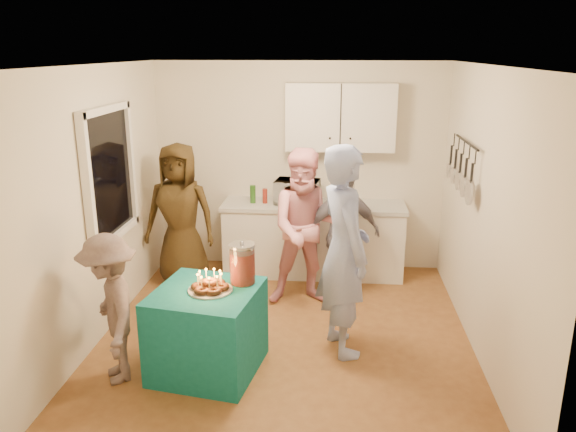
# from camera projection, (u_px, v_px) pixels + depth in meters

# --- Properties ---
(floor) EXTENTS (4.00, 4.00, 0.00)m
(floor) POSITION_uv_depth(u_px,v_px,m) (285.00, 338.00, 5.53)
(floor) COLOR brown
(floor) RESTS_ON ground
(ceiling) EXTENTS (4.00, 4.00, 0.00)m
(ceiling) POSITION_uv_depth(u_px,v_px,m) (284.00, 65.00, 4.78)
(ceiling) COLOR white
(ceiling) RESTS_ON floor
(back_wall) EXTENTS (3.60, 3.60, 0.00)m
(back_wall) POSITION_uv_depth(u_px,v_px,m) (299.00, 167.00, 7.07)
(back_wall) COLOR silver
(back_wall) RESTS_ON floor
(left_wall) EXTENTS (4.00, 4.00, 0.00)m
(left_wall) POSITION_uv_depth(u_px,v_px,m) (96.00, 207.00, 5.31)
(left_wall) COLOR silver
(left_wall) RESTS_ON floor
(right_wall) EXTENTS (4.00, 4.00, 0.00)m
(right_wall) POSITION_uv_depth(u_px,v_px,m) (485.00, 216.00, 5.01)
(right_wall) COLOR silver
(right_wall) RESTS_ON floor
(window_night) EXTENTS (0.04, 1.00, 1.20)m
(window_night) POSITION_uv_depth(u_px,v_px,m) (109.00, 174.00, 5.52)
(window_night) COLOR black
(window_night) RESTS_ON left_wall
(counter) EXTENTS (2.20, 0.58, 0.86)m
(counter) POSITION_uv_depth(u_px,v_px,m) (313.00, 241.00, 7.01)
(counter) COLOR white
(counter) RESTS_ON floor
(countertop) EXTENTS (2.24, 0.62, 0.05)m
(countertop) POSITION_uv_depth(u_px,v_px,m) (314.00, 206.00, 6.88)
(countertop) COLOR beige
(countertop) RESTS_ON counter
(upper_cabinet) EXTENTS (1.30, 0.30, 0.80)m
(upper_cabinet) POSITION_uv_depth(u_px,v_px,m) (341.00, 117.00, 6.70)
(upper_cabinet) COLOR white
(upper_cabinet) RESTS_ON back_wall
(pot_rack) EXTENTS (0.12, 1.00, 0.60)m
(pot_rack) POSITION_uv_depth(u_px,v_px,m) (462.00, 167.00, 5.60)
(pot_rack) COLOR black
(pot_rack) RESTS_ON right_wall
(microwave) EXTENTS (0.57, 0.42, 0.29)m
(microwave) POSITION_uv_depth(u_px,v_px,m) (297.00, 192.00, 6.85)
(microwave) COLOR white
(microwave) RESTS_ON countertop
(party_table) EXTENTS (0.98, 0.98, 0.76)m
(party_table) POSITION_uv_depth(u_px,v_px,m) (207.00, 330.00, 4.88)
(party_table) COLOR #0F6868
(party_table) RESTS_ON floor
(donut_cake) EXTENTS (0.38, 0.38, 0.18)m
(donut_cake) POSITION_uv_depth(u_px,v_px,m) (210.00, 281.00, 4.74)
(donut_cake) COLOR #381C0C
(donut_cake) RESTS_ON party_table
(punch_jar) EXTENTS (0.22, 0.22, 0.34)m
(punch_jar) POSITION_uv_depth(u_px,v_px,m) (242.00, 265.00, 4.88)
(punch_jar) COLOR red
(punch_jar) RESTS_ON party_table
(man_birthday) EXTENTS (0.69, 0.83, 1.96)m
(man_birthday) POSITION_uv_depth(u_px,v_px,m) (344.00, 251.00, 5.07)
(man_birthday) COLOR #9EAEE6
(man_birthday) RESTS_ON floor
(woman_back_left) EXTENTS (0.86, 0.58, 1.71)m
(woman_back_left) POSITION_uv_depth(u_px,v_px,m) (180.00, 215.00, 6.58)
(woman_back_left) COLOR brown
(woman_back_left) RESTS_ON floor
(woman_back_center) EXTENTS (0.93, 0.78, 1.74)m
(woman_back_center) POSITION_uv_depth(u_px,v_px,m) (307.00, 228.00, 6.08)
(woman_back_center) COLOR pink
(woman_back_center) RESTS_ON floor
(woman_back_right) EXTENTS (0.95, 0.61, 1.50)m
(woman_back_right) POSITION_uv_depth(u_px,v_px,m) (342.00, 235.00, 6.25)
(woman_back_right) COLOR black
(woman_back_right) RESTS_ON floor
(child_near_left) EXTENTS (0.83, 0.97, 1.30)m
(child_near_left) POSITION_uv_depth(u_px,v_px,m) (111.00, 309.00, 4.68)
(child_near_left) COLOR #604E4D
(child_near_left) RESTS_ON floor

